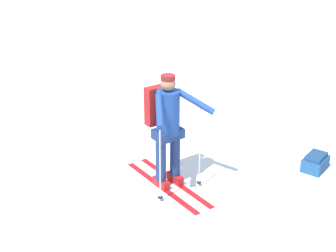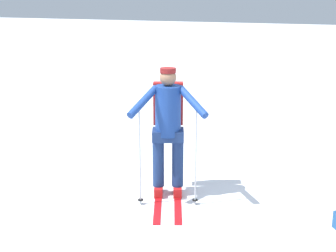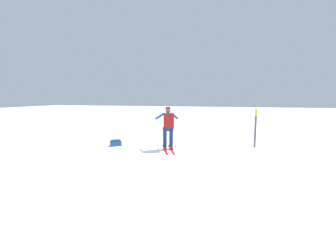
{
  "view_description": "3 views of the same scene",
  "coord_description": "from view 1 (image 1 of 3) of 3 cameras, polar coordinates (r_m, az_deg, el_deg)",
  "views": [
    {
      "loc": [
        1.86,
        5.58,
        3.61
      ],
      "look_at": [
        0.44,
        -0.27,
        0.95
      ],
      "focal_mm": 50.0,
      "sensor_mm": 36.0,
      "label": 1
    },
    {
      "loc": [
        -1.76,
        5.07,
        2.57
      ],
      "look_at": [
        0.44,
        -0.27,
        0.95
      ],
      "focal_mm": 50.0,
      "sensor_mm": 36.0,
      "label": 2
    },
    {
      "loc": [
        2.73,
        -8.75,
        2.09
      ],
      "look_at": [
        0.44,
        -0.27,
        0.95
      ],
      "focal_mm": 24.0,
      "sensor_mm": 36.0,
      "label": 3
    }
  ],
  "objects": [
    {
      "name": "ground_plane",
      "position": [
        6.9,
        4.15,
        -7.79
      ],
      "size": [
        80.0,
        80.0,
        0.0
      ],
      "primitive_type": "plane",
      "color": "white"
    },
    {
      "name": "skier",
      "position": [
        6.59,
        -0.14,
        0.34
      ],
      "size": [
        1.11,
        1.74,
        1.7
      ],
      "color": "red",
      "rests_on": "ground_plane"
    },
    {
      "name": "dropped_backpack",
      "position": [
        7.71,
        17.51,
        -4.26
      ],
      "size": [
        0.54,
        0.52,
        0.26
      ],
      "color": "navy",
      "rests_on": "ground_plane"
    }
  ]
}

